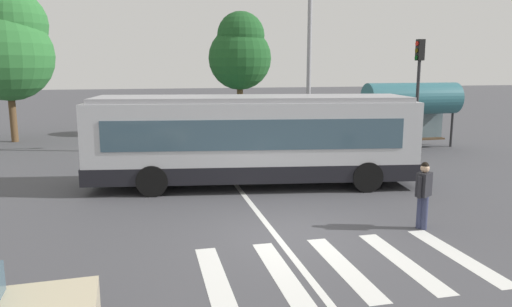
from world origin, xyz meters
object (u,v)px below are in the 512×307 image
at_px(city_transit_bus, 253,140).
at_px(traffic_light_far_corner, 418,80).
at_px(parked_car_champagne, 279,128).
at_px(parked_car_teal, 232,129).
at_px(background_tree_right, 240,52).
at_px(background_tree_left, 9,47).
at_px(twin_arm_street_lamp, 310,20).
at_px(parked_car_white, 180,131).
at_px(bus_stop_shelter, 412,100).
at_px(pedestrian_crossing_street, 423,191).

distance_m(city_transit_bus, traffic_light_far_corner, 9.03).
xyz_separation_m(parked_car_champagne, traffic_light_far_corner, (4.64, -5.80, 2.69)).
relative_size(parked_car_teal, background_tree_right, 0.65).
xyz_separation_m(background_tree_left, background_tree_right, (12.34, -0.39, -0.19)).
relative_size(traffic_light_far_corner, twin_arm_street_lamp, 0.52).
bearing_deg(parked_car_white, background_tree_left, 157.92).
distance_m(city_transit_bus, bus_stop_shelter, 10.89).
distance_m(city_transit_bus, parked_car_champagne, 9.83).
distance_m(parked_car_white, parked_car_teal, 2.84).
height_order(bus_stop_shelter, background_tree_right, background_tree_right).
bearing_deg(traffic_light_far_corner, twin_arm_street_lamp, 154.45).
distance_m(pedestrian_crossing_street, parked_car_white, 15.20).
bearing_deg(twin_arm_street_lamp, parked_car_champagne, 94.87).
height_order(pedestrian_crossing_street, traffic_light_far_corner, traffic_light_far_corner).
distance_m(parked_car_white, twin_arm_street_lamp, 8.58).
relative_size(parked_car_champagne, background_tree_left, 0.58).
height_order(city_transit_bus, parked_car_teal, city_transit_bus).
xyz_separation_m(city_transit_bus, parked_car_champagne, (3.54, 9.14, -0.82)).
distance_m(pedestrian_crossing_street, traffic_light_far_corner, 10.34).
height_order(twin_arm_street_lamp, background_tree_right, twin_arm_street_lamp).
xyz_separation_m(traffic_light_far_corner, bus_stop_shelter, (1.10, 2.29, -1.03)).
xyz_separation_m(traffic_light_far_corner, background_tree_left, (-18.54, 9.13, 1.61)).
bearing_deg(background_tree_left, city_transit_bus, -50.28).
relative_size(parked_car_teal, parked_car_champagne, 0.99).
height_order(bus_stop_shelter, background_tree_left, background_tree_left).
bearing_deg(parked_car_teal, traffic_light_far_corner, -39.91).
height_order(pedestrian_crossing_street, bus_stop_shelter, bus_stop_shelter).
distance_m(traffic_light_far_corner, background_tree_right, 10.81).
relative_size(background_tree_left, background_tree_right, 1.12).
distance_m(bus_stop_shelter, background_tree_right, 10.05).
relative_size(city_transit_bus, pedestrian_crossing_street, 6.55).
distance_m(pedestrian_crossing_street, bus_stop_shelter, 12.66).
bearing_deg(background_tree_left, parked_car_white, -22.08).
distance_m(city_transit_bus, background_tree_left, 16.57).
relative_size(pedestrian_crossing_street, parked_car_white, 0.38).
distance_m(parked_car_champagne, bus_stop_shelter, 6.93).
height_order(parked_car_teal, parked_car_champagne, same).
height_order(pedestrian_crossing_street, parked_car_white, pedestrian_crossing_street).
relative_size(twin_arm_street_lamp, background_tree_right, 1.40).
bearing_deg(parked_car_champagne, city_transit_bus, -111.18).
height_order(parked_car_white, traffic_light_far_corner, traffic_light_far_corner).
distance_m(pedestrian_crossing_street, twin_arm_street_lamp, 11.95).
bearing_deg(pedestrian_crossing_street, traffic_light_far_corner, 60.01).
distance_m(parked_car_white, parked_car_champagne, 5.36).
xyz_separation_m(parked_car_teal, traffic_light_far_corner, (7.18, -6.01, 2.69)).
bearing_deg(background_tree_right, traffic_light_far_corner, -54.64).
height_order(pedestrian_crossing_street, twin_arm_street_lamp, twin_arm_street_lamp).
bearing_deg(pedestrian_crossing_street, background_tree_left, 127.18).
bearing_deg(background_tree_left, parked_car_teal, -15.36).
relative_size(parked_car_champagne, traffic_light_far_corner, 0.90).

